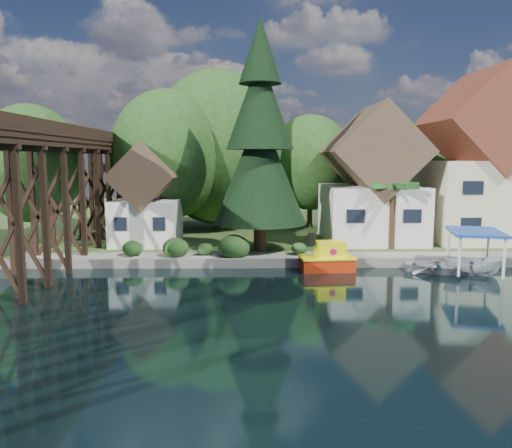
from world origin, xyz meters
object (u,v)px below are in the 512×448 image
object	(u,v)px
trestle_bridge	(28,190)
shed	(146,202)
house_center	(479,168)
boat_canopy	(474,256)
conifer	(260,141)
house_left	(371,184)
tugboat	(327,259)
boat_white_a	(440,265)
palm_tree	(393,187)

from	to	relation	value
trestle_bridge	shed	xyz separation A→B (m)	(5.00, 9.33, -1.52)
house_center	shed	xyz separation A→B (m)	(-27.00, -2.00, -2.59)
house_center	boat_canopy	xyz separation A→B (m)	(-5.00, -10.77, -5.22)
conifer	boat_canopy	distance (m)	16.08
house_left	tugboat	xyz separation A→B (m)	(-4.91, -8.90, -4.38)
boat_canopy	boat_white_a	bearing A→B (deg)	158.00
house_center	boat_white_a	bearing A→B (deg)	-124.30
house_center	tugboat	bearing A→B (deg)	-145.94
palm_tree	boat_white_a	size ratio (longest dim) A/B	1.20
palm_tree	boat_white_a	distance (m)	7.42
tugboat	boat_white_a	size ratio (longest dim) A/B	0.83
palm_tree	shed	bearing A→B (deg)	172.55
trestle_bridge	house_center	xyz separation A→B (m)	(32.00, 11.33, 1.07)
house_center	palm_tree	distance (m)	9.56
trestle_bridge	boat_canopy	world-z (taller)	trestle_bridge
house_center	conifer	xyz separation A→B (m)	(-18.18, -5.04, 2.00)
boat_white_a	tugboat	bearing A→B (deg)	109.16
palm_tree	boat_canopy	distance (m)	8.16
conifer	tugboat	distance (m)	9.80
house_left	palm_tree	distance (m)	3.99
conifer	trestle_bridge	bearing A→B (deg)	-155.53
boat_canopy	tugboat	bearing A→B (deg)	171.28
house_left	palm_tree	size ratio (longest dim) A/B	2.10
trestle_bridge	boat_white_a	size ratio (longest dim) A/B	10.10
house_center	tugboat	size ratio (longest dim) A/B	3.81
conifer	boat_white_a	bearing A→B (deg)	-23.76
trestle_bridge	conifer	xyz separation A→B (m)	(13.82, 6.29, 3.07)
tugboat	boat_canopy	world-z (taller)	boat_canopy
house_center	tugboat	world-z (taller)	house_center
shed	boat_white_a	size ratio (longest dim) A/B	1.79
house_center	boat_canopy	world-z (taller)	house_center
palm_tree	boat_white_a	xyz separation A→B (m)	(1.52, -5.59, -4.63)
trestle_bridge	house_center	world-z (taller)	house_center
conifer	palm_tree	world-z (taller)	conifer
house_center	palm_tree	size ratio (longest dim) A/B	2.64
conifer	boat_white_a	world-z (taller)	conifer
house_center	boat_canopy	size ratio (longest dim) A/B	2.84
house_left	shed	distance (m)	18.11
palm_tree	boat_white_a	world-z (taller)	palm_tree
shed	palm_tree	distance (m)	18.84
conifer	boat_canopy	xyz separation A→B (m)	(13.17, -5.73, -7.22)
trestle_bridge	shed	bearing A→B (deg)	61.81
shed	conifer	world-z (taller)	conifer
house_left	boat_canopy	world-z (taller)	house_left
house_left	house_center	bearing A→B (deg)	3.18
conifer	tugboat	xyz separation A→B (m)	(4.27, -4.37, -7.66)
house_left	shed	size ratio (longest dim) A/B	1.40
conifer	palm_tree	distance (m)	10.38
trestle_bridge	conifer	world-z (taller)	conifer
palm_tree	house_center	bearing A→B (deg)	27.95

